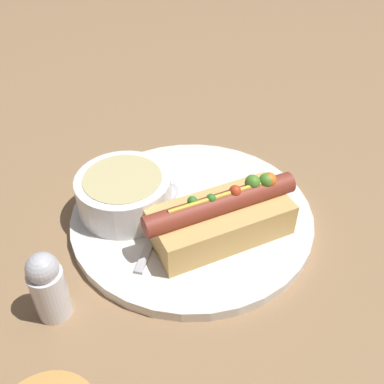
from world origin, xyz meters
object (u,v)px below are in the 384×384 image
at_px(soup_bowl, 124,192).
at_px(spoon, 166,208).
at_px(hot_dog, 225,215).
at_px(salt_shaker, 48,286).

bearing_deg(soup_bowl, spoon, -45.69).
distance_m(hot_dog, salt_shaker, 0.20).
distance_m(soup_bowl, salt_shaker, 0.15).
height_order(soup_bowl, salt_shaker, salt_shaker).
relative_size(hot_dog, spoon, 1.34).
height_order(spoon, salt_shaker, salt_shaker).
xyz_separation_m(hot_dog, spoon, (-0.03, 0.07, -0.02)).
bearing_deg(salt_shaker, soup_bowl, 27.29).
relative_size(hot_dog, salt_shaker, 2.18).
bearing_deg(salt_shaker, hot_dog, -11.15).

